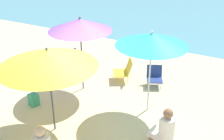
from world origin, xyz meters
TOP-DOWN VIEW (x-y plane):
  - ground_plane at (0.00, 0.00)m, footprint 40.00×40.00m
  - sea_water at (0.00, 13.53)m, footprint 40.00×16.00m
  - umbrella_purple at (-0.76, 1.36)m, footprint 1.71×1.71m
  - umbrella_yellow at (-0.29, -0.55)m, footprint 2.09×2.09m
  - umbrella_teal at (1.30, 1.20)m, footprint 1.69×1.69m
  - beach_chair_a at (-1.82, 2.28)m, footprint 0.70×0.69m
  - beach_chair_b at (0.98, 2.54)m, footprint 0.62×0.65m
  - beach_chair_c at (0.07, 2.40)m, footprint 0.76×0.76m
  - person_a at (2.09, 0.11)m, footprint 0.56×0.40m
  - beach_bag at (-1.40, -0.00)m, footprint 0.28×0.27m

SIDE VIEW (x-z plane):
  - ground_plane at x=0.00m, z-range 0.00..0.00m
  - sea_water at x=0.00m, z-range 0.00..0.01m
  - beach_bag at x=-1.40m, z-range 0.00..0.33m
  - beach_chair_b at x=0.98m, z-range 0.01..0.58m
  - beach_chair_a at x=-1.82m, z-range 0.02..0.67m
  - beach_chair_c at x=0.07m, z-range 0.01..0.69m
  - person_a at x=2.09m, z-range -0.01..0.91m
  - umbrella_yellow at x=-0.29m, z-range 0.77..2.78m
  - umbrella_teal at x=1.30m, z-range 0.84..2.95m
  - umbrella_purple at x=-0.76m, z-range 0.84..2.98m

